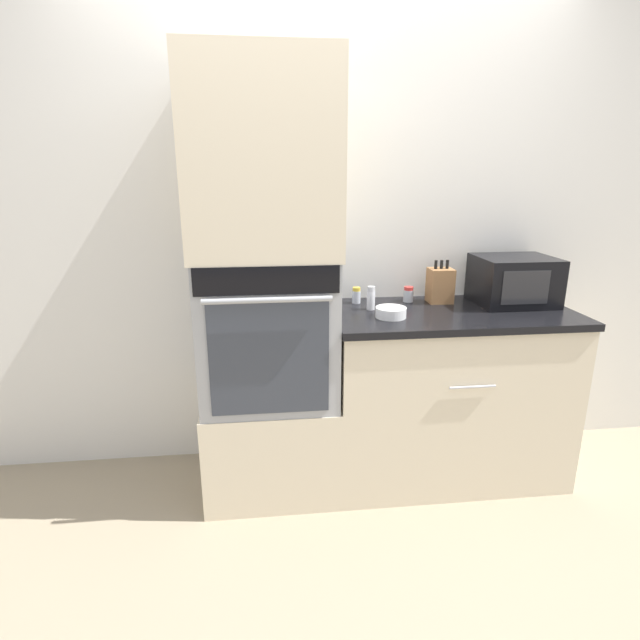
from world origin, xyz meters
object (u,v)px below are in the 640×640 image
Objects in this scene: knife_block at (440,285)px; bowl at (391,312)px; condiment_jar_mid at (408,294)px; wall_oven at (268,327)px; condiment_jar_near at (371,298)px; microwave at (514,280)px; condiment_jar_far at (356,295)px.

knife_block is 0.42m from bowl.
knife_block is 0.17m from condiment_jar_mid.
wall_oven is 4.78× the size of bowl.
knife_block is 0.41m from condiment_jar_near.
condiment_jar_near is (0.52, 0.06, 0.11)m from wall_oven.
condiment_jar_far is (-0.81, 0.10, -0.08)m from microwave.
condiment_jar_mid is (0.17, 0.28, 0.01)m from bowl.
condiment_jar_near is 0.27m from condiment_jar_mid.
microwave is at bearing 4.48° from wall_oven.
wall_oven is 0.53m from condiment_jar_near.
wall_oven is 1.80× the size of microwave.
condiment_jar_near is 1.46× the size of condiment_jar_mid.
condiment_jar_far is at bearing 111.81° from bowl.
bowl is 0.33m from condiment_jar_mid.
condiment_jar_far is at bearing 179.69° from condiment_jar_mid.
condiment_jar_far is at bearing 23.02° from wall_oven.
wall_oven reaches higher than condiment_jar_mid.
wall_oven is at bearing -156.98° from condiment_jar_far.
microwave is 0.73m from bowl.
condiment_jar_mid is at bearing 169.45° from knife_block.
bowl is 1.81× the size of condiment_jar_mid.
wall_oven is 0.94m from knife_block.
condiment_jar_mid is 0.96× the size of condiment_jar_far.
bowl is (0.58, -0.09, 0.08)m from wall_oven.
knife_block is at bearing 37.74° from bowl.
bowl is 1.73× the size of condiment_jar_far.
knife_block reaches higher than bowl.
bowl is at bearing -120.56° from condiment_jar_mid.
condiment_jar_far is at bearing 173.04° from microwave.
condiment_jar_far is at bearing 175.93° from knife_block.
microwave is at bearing -6.96° from condiment_jar_far.
wall_oven is 3.10× the size of knife_block.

